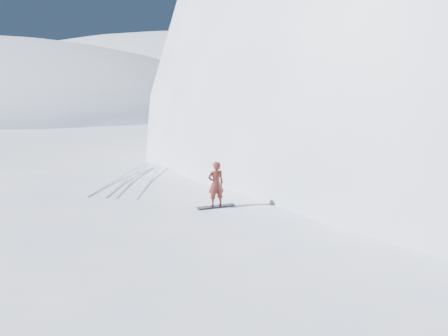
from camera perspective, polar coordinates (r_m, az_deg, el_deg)
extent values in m
plane|color=white|center=(14.60, -16.90, -15.72)|extent=(400.00, 400.00, 0.00)
ellipsoid|color=white|center=(16.54, -8.27, -11.85)|extent=(36.00, 28.00, 4.80)
ellipsoid|color=white|center=(31.63, 20.07, -0.75)|extent=(28.00, 24.00, 18.00)
ellipsoid|color=white|center=(129.85, -6.06, 9.26)|extent=(140.00, 90.00, 36.00)
ellipsoid|color=white|center=(20.28, -12.71, -7.40)|extent=(7.00, 6.30, 1.00)
ellipsoid|color=white|center=(16.24, 13.58, -12.55)|extent=(4.00, 3.60, 0.60)
cube|color=black|center=(14.52, -1.05, -5.02)|extent=(1.19, 0.96, 0.02)
imported|color=maroon|center=(14.31, -1.06, -2.10)|extent=(0.66, 0.61, 1.50)
cube|color=silver|center=(19.01, -13.39, -1.15)|extent=(0.66, 5.98, 0.04)
cube|color=silver|center=(18.82, -12.29, -1.23)|extent=(1.25, 5.89, 0.04)
cube|color=silver|center=(18.71, -11.61, -1.28)|extent=(1.52, 5.83, 0.04)
cube|color=silver|center=(18.38, -9.52, -1.44)|extent=(1.60, 5.81, 0.04)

